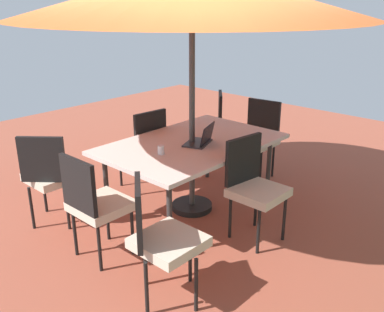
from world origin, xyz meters
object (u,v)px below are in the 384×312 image
object	(u,v)px
chair_northeast	(160,235)
chair_south	(143,145)
dining_table	(192,147)
cup	(161,150)
chair_southeast	(50,173)
chair_east	(95,201)
laptop	(201,140)
chair_north	(254,184)
chair_west	(258,136)
chair_southwest	(209,124)

from	to	relation	value
chair_northeast	chair_south	bearing A→B (deg)	2.18
dining_table	cup	size ratio (longest dim) A/B	21.26
chair_south	chair_southeast	size ratio (longest dim) A/B	1.00
chair_east	chair_south	bearing A→B (deg)	-57.62
dining_table	chair_northeast	distance (m)	1.52
chair_southeast	cup	distance (m)	1.14
chair_south	laptop	distance (m)	0.95
cup	chair_south	bearing A→B (deg)	-120.80
chair_south	chair_southeast	distance (m)	1.21
chair_south	chair_northeast	distance (m)	2.08
dining_table	chair_north	distance (m)	0.83
chair_north	chair_northeast	xyz separation A→B (m)	(1.22, 0.02, 0.00)
dining_table	chair_west	xyz separation A→B (m)	(-1.23, -0.01, -0.17)
cup	chair_southeast	bearing A→B (deg)	-49.98
chair_west	chair_southwest	bearing A→B (deg)	172.20
chair_southwest	chair_southeast	size ratio (longest dim) A/B	1.00
cup	dining_table	bearing A→B (deg)	-176.70
chair_southeast	chair_west	xyz separation A→B (m)	(-2.41, 0.82, 0.00)
dining_table	chair_south	bearing A→B (deg)	-91.81
chair_southeast	chair_northeast	world-z (taller)	same
chair_west	chair_east	world-z (taller)	same
chair_northeast	cup	size ratio (longest dim) A/B	11.09
dining_table	chair_southeast	world-z (taller)	chair_southeast
laptop	chair_northeast	bearing A→B (deg)	8.47
chair_north	cup	xyz separation A→B (m)	(0.43, -0.79, 0.26)
chair_west	laptop	distance (m)	1.25
chair_north	chair_east	size ratio (longest dim) A/B	1.00
chair_north	chair_south	world-z (taller)	same
chair_west	chair_east	size ratio (longest dim) A/B	1.00
dining_table	chair_north	size ratio (longest dim) A/B	1.92
dining_table	laptop	world-z (taller)	laptop
chair_southeast	laptop	size ratio (longest dim) A/B	2.53
chair_southwest	chair_north	bearing A→B (deg)	11.72
dining_table	chair_northeast	size ratio (longest dim) A/B	1.92
chair_north	chair_west	world-z (taller)	same
chair_north	chair_west	bearing A→B (deg)	40.78
chair_southeast	chair_northeast	bearing A→B (deg)	136.95
chair_west	chair_east	bearing A→B (deg)	-97.03
chair_north	chair_northeast	world-z (taller)	same
chair_north	laptop	xyz separation A→B (m)	(-0.05, -0.70, 0.27)
chair_northeast	cup	bearing A→B (deg)	-4.05
chair_southwest	laptop	size ratio (longest dim) A/B	2.53
chair_southwest	chair_east	xyz separation A→B (m)	(2.48, 0.83, 0.00)
dining_table	chair_west	bearing A→B (deg)	-179.71
dining_table	chair_south	world-z (taller)	chair_south
chair_west	cup	world-z (taller)	chair_west
chair_west	laptop	world-z (taller)	laptop
chair_southwest	chair_northeast	world-z (taller)	same
chair_north	cup	world-z (taller)	chair_north
chair_southwest	chair_south	world-z (taller)	same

